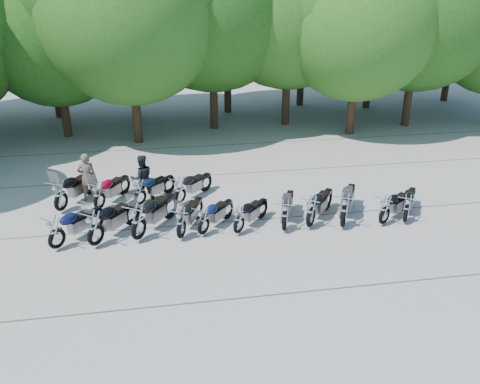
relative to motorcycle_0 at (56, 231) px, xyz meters
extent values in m
plane|color=#9D978E|center=(5.92, -0.50, -0.64)|extent=(90.00, 90.00, 0.00)
cylinder|color=#3A2614|center=(-1.34, 12.34, 1.01)|extent=(0.44, 0.44, 3.31)
sphere|color=#286319|center=(-1.34, 12.34, 4.68)|extent=(7.31, 7.31, 7.31)
cylinder|color=#3A2614|center=(2.35, 10.74, 1.33)|extent=(0.44, 0.44, 3.93)
sphere|color=#357721|center=(2.35, 10.74, 5.68)|extent=(8.70, 8.70, 8.70)
cylinder|color=#3A2614|center=(6.45, 12.59, 1.42)|extent=(0.44, 0.44, 4.13)
sphere|color=#286319|center=(6.45, 12.59, 6.00)|extent=(9.13, 9.13, 9.13)
cylinder|color=#3A2614|center=(10.53, 12.71, 1.40)|extent=(0.44, 0.44, 4.09)
sphere|color=#357721|center=(10.53, 12.71, 5.94)|extent=(9.04, 9.04, 9.04)
cylinder|color=#3A2614|center=(13.47, 10.32, 1.17)|extent=(0.44, 0.44, 3.62)
sphere|color=#357721|center=(13.47, 10.32, 5.18)|extent=(8.00, 8.00, 8.00)
cylinder|color=#3A2614|center=(17.12, 11.29, 1.35)|extent=(0.44, 0.44, 3.98)
sphere|color=#286319|center=(17.12, 11.29, 5.75)|extent=(8.79, 8.79, 8.79)
cylinder|color=#3A2614|center=(-2.37, 16.47, 1.12)|extent=(0.44, 0.44, 3.52)
sphere|color=#357721|center=(-2.37, 16.47, 5.02)|extent=(7.78, 7.78, 7.78)
cylinder|color=#3A2614|center=(2.16, 15.93, 1.07)|extent=(0.44, 0.44, 3.42)
sphere|color=#286319|center=(2.16, 15.93, 4.86)|extent=(7.56, 7.56, 7.56)
cylinder|color=#3A2614|center=(7.72, 15.97, 1.14)|extent=(0.44, 0.44, 3.56)
sphere|color=#286319|center=(7.72, 15.97, 5.09)|extent=(7.88, 7.88, 7.88)
cylinder|color=#3A2614|center=(12.61, 16.98, 1.24)|extent=(0.44, 0.44, 3.76)
sphere|color=#286319|center=(12.61, 16.98, 5.40)|extent=(8.31, 8.31, 8.31)
cylinder|color=#3A2614|center=(16.60, 15.60, 1.17)|extent=(0.44, 0.44, 3.63)
sphere|color=#357721|center=(16.60, 15.60, 5.19)|extent=(8.02, 8.02, 8.02)
cylinder|color=#3A2614|center=(22.53, 16.53, 1.54)|extent=(0.44, 0.44, 4.37)
imported|color=brown|center=(0.60, 3.68, 0.30)|extent=(0.69, 0.46, 1.88)
imported|color=black|center=(2.61, 3.38, 0.25)|extent=(1.01, 0.87, 1.79)
camera|label=1|loc=(3.25, -14.57, 7.31)|focal=38.00mm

